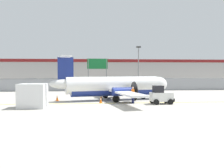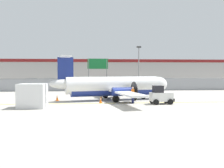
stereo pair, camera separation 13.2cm
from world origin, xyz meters
The scene contains 22 objects.
ground_plane centered at (0.00, 2.00, 0.00)m, with size 140.00×140.00×0.01m.
perimeter_fence centered at (0.00, 18.00, 1.12)m, with size 98.00×0.10×2.10m.
parking_lot_strip centered at (0.00, 29.50, 0.06)m, with size 98.00×17.00×0.12m.
background_building centered at (0.00, 47.99, 3.26)m, with size 91.00×8.10×6.50m.
commuter_airplane centered at (0.30, 4.83, 1.60)m, with size 14.02×16.01×4.92m.
baggage_tug centered at (4.59, 0.96, 0.86)m, with size 2.41×1.53×1.88m.
ground_crew_worker centered at (1.84, 1.70, 0.95)m, with size 0.42×0.55×1.70m.
cargo_container centered at (-7.82, -0.43, 1.10)m, with size 2.54×2.16×2.20m.
traffic_cone_near_left centered at (-6.26, 4.72, 0.31)m, with size 0.36×0.36×0.64m.
traffic_cone_near_right centered at (-1.46, 2.26, 0.31)m, with size 0.36×0.36×0.64m.
traffic_cone_far_left centered at (-1.26, 5.13, 0.31)m, with size 0.36×0.36×0.64m.
traffic_cone_far_right centered at (6.02, 5.52, 0.31)m, with size 0.36×0.36×0.64m.
parked_car_0 centered at (-15.16, 31.98, 0.89)m, with size 4.24×2.08×1.58m.
parked_car_1 centered at (-11.47, 32.08, 0.89)m, with size 4.29×2.18×1.58m.
parked_car_2 centered at (-6.76, 23.06, 0.89)m, with size 4.35×2.34×1.58m.
parked_car_3 centered at (-3.21, 33.37, 0.89)m, with size 4.23×2.05×1.58m.
parked_car_4 centered at (3.16, 34.01, 0.89)m, with size 4.30×2.22×1.58m.
parked_car_5 centered at (6.51, 28.14, 0.89)m, with size 4.22×2.04×1.58m.
parked_car_6 centered at (9.66, 24.36, 0.89)m, with size 4.33×2.29×1.58m.
parked_car_7 centered at (15.45, 31.18, 0.89)m, with size 4.22×2.04×1.58m.
apron_light_pole centered at (5.24, 15.64, 4.30)m, with size 0.70×0.30×7.27m.
highway_sign centered at (-1.15, 20.33, 4.14)m, with size 3.60×0.14×5.50m.
Camera 2 is at (-2.61, -23.69, 3.39)m, focal length 40.00 mm.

